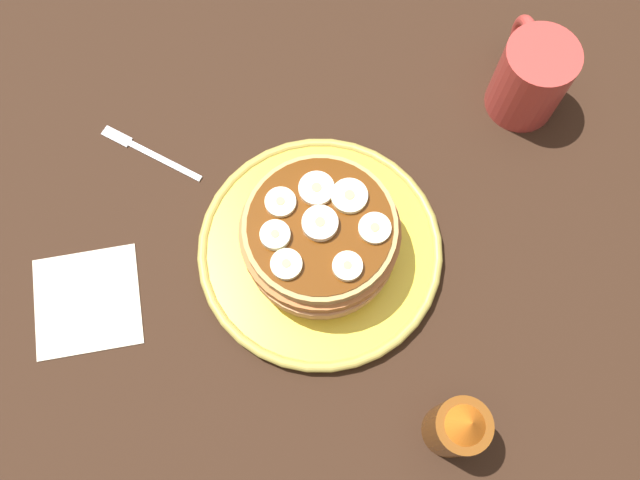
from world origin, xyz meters
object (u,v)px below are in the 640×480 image
(plate, at_px, (320,250))
(syrup_bottle, at_px, (457,428))
(banana_slice_2, at_px, (286,265))
(fork, at_px, (145,151))
(banana_slice_0, at_px, (321,220))
(banana_slice_6, at_px, (313,189))
(banana_slice_5, at_px, (349,196))
(pancake_stack, at_px, (321,239))
(banana_slice_3, at_px, (375,228))
(banana_slice_1, at_px, (347,266))
(banana_slice_4, at_px, (275,235))
(napkin, at_px, (87,301))
(coffee_mug, at_px, (531,75))
(banana_slice_7, at_px, (281,202))

(plate, xyz_separation_m, syrup_bottle, (-0.20, -0.11, 0.04))
(banana_slice_2, relative_size, fork, 0.26)
(banana_slice_0, xyz_separation_m, banana_slice_6, (0.03, 0.00, -0.00))
(banana_slice_0, distance_m, banana_slice_5, 0.04)
(pancake_stack, distance_m, banana_slice_3, 0.06)
(banana_slice_1, distance_m, banana_slice_2, 0.06)
(banana_slice_0, height_order, fork, banana_slice_0)
(banana_slice_4, relative_size, fork, 0.26)
(plate, height_order, napkin, plate)
(banana_slice_2, xyz_separation_m, napkin, (0.01, 0.21, -0.09))
(syrup_bottle, bearing_deg, banana_slice_0, 28.31)
(banana_slice_3, bearing_deg, banana_slice_2, 108.07)
(fork, relative_size, syrup_bottle, 0.96)
(napkin, bearing_deg, syrup_bottle, -114.82)
(banana_slice_0, bearing_deg, banana_slice_1, -157.08)
(banana_slice_3, relative_size, coffee_mug, 0.27)
(banana_slice_1, bearing_deg, fork, 48.55)
(banana_slice_4, xyz_separation_m, banana_slice_5, (0.03, -0.07, -0.00))
(coffee_mug, bearing_deg, banana_slice_1, 132.95)
(coffee_mug, relative_size, napkin, 1.06)
(banana_slice_2, height_order, coffee_mug, coffee_mug)
(banana_slice_0, bearing_deg, banana_slice_4, 104.09)
(banana_slice_7, bearing_deg, pancake_stack, -126.85)
(banana_slice_2, relative_size, banana_slice_5, 0.84)
(banana_slice_1, relative_size, banana_slice_4, 0.98)
(banana_slice_3, bearing_deg, banana_slice_6, 50.31)
(plate, relative_size, banana_slice_6, 7.42)
(banana_slice_7, height_order, fork, banana_slice_7)
(banana_slice_6, bearing_deg, syrup_bottle, -154.25)
(plate, distance_m, banana_slice_3, 0.10)
(banana_slice_0, xyz_separation_m, banana_slice_1, (-0.05, -0.02, -0.00))
(napkin, relative_size, syrup_bottle, 0.93)
(banana_slice_1, xyz_separation_m, syrup_bottle, (-0.15, -0.09, -0.04))
(banana_slice_3, xyz_separation_m, fork, (0.15, 0.24, -0.09))
(plate, distance_m, syrup_bottle, 0.23)
(banana_slice_3, bearing_deg, pancake_stack, 81.51)
(pancake_stack, xyz_separation_m, banana_slice_0, (0.00, -0.00, 0.04))
(banana_slice_0, xyz_separation_m, napkin, (-0.03, 0.25, -0.09))
(banana_slice_2, distance_m, banana_slice_5, 0.09)
(plate, xyz_separation_m, banana_slice_4, (-0.01, 0.04, 0.08))
(plate, relative_size, banana_slice_5, 7.28)
(banana_slice_6, distance_m, syrup_bottle, 0.26)
(banana_slice_0, distance_m, banana_slice_6, 0.03)
(plate, distance_m, napkin, 0.25)
(fork, bearing_deg, plate, -126.72)
(banana_slice_1, xyz_separation_m, coffee_mug, (0.21, -0.23, -0.04))
(banana_slice_7, distance_m, coffee_mug, 0.32)
(banana_slice_2, relative_size, napkin, 0.27)
(banana_slice_0, relative_size, banana_slice_2, 1.16)
(pancake_stack, xyz_separation_m, fork, (0.14, 0.19, -0.05))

